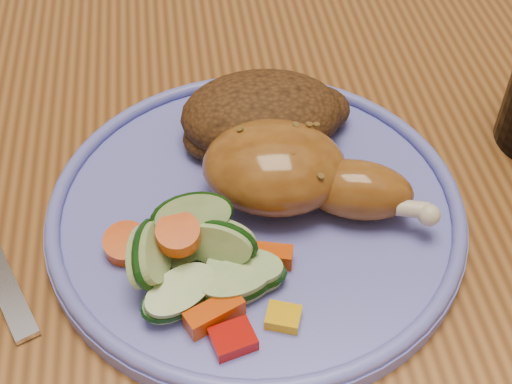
{
  "coord_description": "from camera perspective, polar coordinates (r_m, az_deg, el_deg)",
  "views": [
    {
      "loc": [
        -0.09,
        -0.46,
        1.12
      ],
      "look_at": [
        -0.04,
        -0.14,
        0.78
      ],
      "focal_mm": 50.0,
      "sensor_mm": 36.0,
      "label": 1
    }
  ],
  "objects": [
    {
      "name": "vegetable_pile",
      "position": [
        0.44,
        -4.62,
        -5.48
      ],
      "size": [
        0.12,
        0.11,
        0.06
      ],
      "color": "#A50A05",
      "rests_on": "plate"
    },
    {
      "name": "rice_pilaf",
      "position": [
        0.52,
        0.71,
        6.12
      ],
      "size": [
        0.13,
        0.09,
        0.05
      ],
      "color": "#492B12",
      "rests_on": "plate"
    },
    {
      "name": "chicken_leg",
      "position": [
        0.47,
        3.08,
        1.58
      ],
      "size": [
        0.16,
        0.11,
        0.05
      ],
      "color": "brown",
      "rests_on": "plate"
    },
    {
      "name": "plate",
      "position": [
        0.49,
        0.0,
        -1.7
      ],
      "size": [
        0.28,
        0.28,
        0.01
      ],
      "primitive_type": "cylinder",
      "color": "#6166CB",
      "rests_on": "dining_table"
    },
    {
      "name": "dining_table",
      "position": [
        0.65,
        2.07,
        2.46
      ],
      "size": [
        0.9,
        1.4,
        0.75
      ],
      "color": "brown",
      "rests_on": "ground"
    },
    {
      "name": "plate_rim",
      "position": [
        0.48,
        0.0,
        -0.82
      ],
      "size": [
        0.28,
        0.28,
        0.01
      ],
      "primitive_type": "torus",
      "color": "#6166CB",
      "rests_on": "plate"
    }
  ]
}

